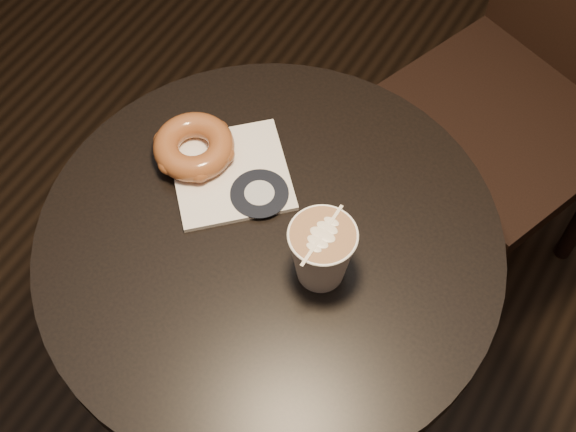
{
  "coord_description": "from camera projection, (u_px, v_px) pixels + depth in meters",
  "views": [
    {
      "loc": [
        0.34,
        -0.5,
        1.77
      ],
      "look_at": [
        0.01,
        0.03,
        0.79
      ],
      "focal_mm": 50.0,
      "sensor_mm": 36.0,
      "label": 1
    }
  ],
  "objects": [
    {
      "name": "pastry_bag",
      "position": [
        231.0,
        173.0,
        1.25
      ],
      "size": [
        0.25,
        0.25,
        0.01
      ],
      "primitive_type": "cube",
      "rotation": [
        0.0,
        0.0,
        0.77
      ],
      "color": "white",
      "rests_on": "cafe_table"
    },
    {
      "name": "chair",
      "position": [
        550.0,
        56.0,
        1.56
      ],
      "size": [
        0.56,
        0.56,
        1.11
      ],
      "rotation": [
        0.0,
        0.0,
        -0.35
      ],
      "color": "black",
      "rests_on": "ground"
    },
    {
      "name": "doughnut",
      "position": [
        194.0,
        147.0,
        1.24
      ],
      "size": [
        0.13,
        0.13,
        0.04
      ],
      "primitive_type": "torus",
      "color": "brown",
      "rests_on": "pastry_bag"
    },
    {
      "name": "cafe_table",
      "position": [
        271.0,
        299.0,
        1.36
      ],
      "size": [
        0.7,
        0.7,
        0.75
      ],
      "color": "black",
      "rests_on": "ground"
    },
    {
      "name": "latte_cup",
      "position": [
        322.0,
        254.0,
        1.11
      ],
      "size": [
        0.1,
        0.1,
        0.11
      ],
      "primitive_type": null,
      "color": "white",
      "rests_on": "cafe_table"
    }
  ]
}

